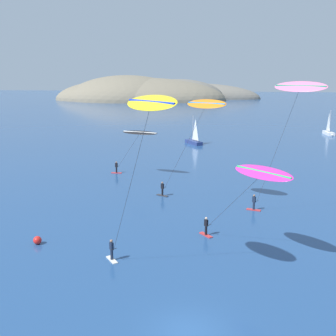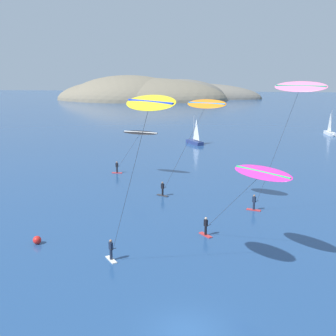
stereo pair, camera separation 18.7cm
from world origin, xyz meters
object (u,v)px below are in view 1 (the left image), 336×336
object	(u,v)px
marker_buoy	(37,240)
kitesurfer_pink	(296,96)
kitesurfer_black	(138,136)
sailboat_far	(329,132)
kitesurfer_orange	(203,111)
kitesurfer_magenta	(258,177)
sailboat_near	(193,141)
kitesurfer_yellow	(147,117)

from	to	relation	value
marker_buoy	kitesurfer_pink	bearing A→B (deg)	23.89
kitesurfer_pink	kitesurfer_black	world-z (taller)	kitesurfer_pink
sailboat_far	kitesurfer_orange	distance (m)	62.98
kitesurfer_magenta	kitesurfer_orange	bearing A→B (deg)	111.44
kitesurfer_pink	kitesurfer_orange	world-z (taller)	kitesurfer_pink
sailboat_near	marker_buoy	bearing A→B (deg)	-99.43
kitesurfer_yellow	kitesurfer_orange	bearing A→B (deg)	82.74
kitesurfer_pink	sailboat_near	bearing A→B (deg)	106.98
sailboat_near	marker_buoy	xyz separation A→B (m)	(-8.77, -52.82, -0.29)
kitesurfer_magenta	marker_buoy	bearing A→B (deg)	-179.50
kitesurfer_magenta	kitesurfer_yellow	world-z (taller)	kitesurfer_yellow
sailboat_far	kitesurfer_orange	world-z (taller)	kitesurfer_orange
sailboat_far	kitesurfer_yellow	distance (m)	80.98
kitesurfer_orange	kitesurfer_yellow	distance (m)	18.71
kitesurfer_orange	kitesurfer_magenta	bearing A→B (deg)	-68.56
sailboat_near	marker_buoy	distance (m)	53.55
marker_buoy	kitesurfer_black	bearing A→B (deg)	82.30
sailboat_near	kitesurfer_black	distance (m)	28.82
kitesurfer_yellow	kitesurfer_black	bearing A→B (deg)	103.42
kitesurfer_magenta	kitesurfer_pink	bearing A→B (deg)	67.92
marker_buoy	sailboat_far	bearing A→B (deg)	60.74
kitesurfer_black	kitesurfer_orange	bearing A→B (deg)	-51.03
kitesurfer_pink	kitesurfer_yellow	bearing A→B (deg)	-126.72
kitesurfer_black	sailboat_far	bearing A→B (deg)	51.43
kitesurfer_pink	marker_buoy	size ratio (longest dim) A/B	19.25
kitesurfer_orange	marker_buoy	world-z (taller)	kitesurfer_orange
kitesurfer_pink	kitesurfer_magenta	bearing A→B (deg)	-112.08
kitesurfer_black	marker_buoy	bearing A→B (deg)	-97.70
kitesurfer_black	marker_buoy	world-z (taller)	kitesurfer_black
kitesurfer_orange	kitesurfer_yellow	world-z (taller)	kitesurfer_yellow
sailboat_far	kitesurfer_magenta	size ratio (longest dim) A/B	0.80
kitesurfer_yellow	marker_buoy	xyz separation A→B (m)	(-10.63, 5.44, -11.15)
kitesurfer_yellow	marker_buoy	bearing A→B (deg)	152.88
kitesurfer_orange	kitesurfer_yellow	size ratio (longest dim) A/B	0.89
sailboat_far	kitesurfer_yellow	world-z (taller)	kitesurfer_yellow
sailboat_far	kitesurfer_yellow	xyz separation A→B (m)	(-28.38, -75.07, 10.86)
sailboat_far	kitesurfer_pink	xyz separation A→B (m)	(-17.07, -59.91, 11.36)
sailboat_far	marker_buoy	world-z (taller)	sailboat_far
sailboat_far	kitesurfer_pink	world-z (taller)	kitesurfer_pink
sailboat_near	marker_buoy	world-z (taller)	sailboat_near
kitesurfer_yellow	kitesurfer_black	world-z (taller)	kitesurfer_yellow
sailboat_far	kitesurfer_magenta	distance (m)	72.79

